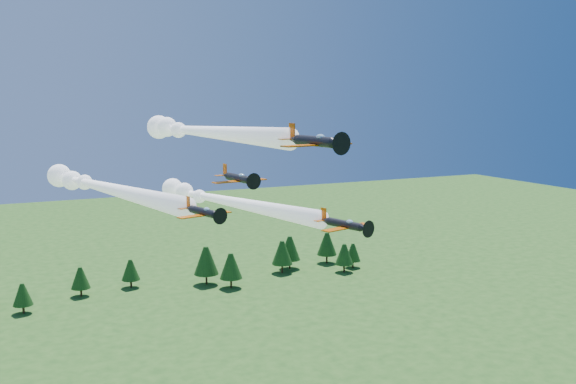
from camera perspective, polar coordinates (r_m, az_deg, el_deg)
name	(u,v)px	position (r m, az deg, el deg)	size (l,w,h in m)	color
plane_lead	(202,131)	(90.29, -7.64, 5.36)	(12.99, 46.87, 3.70)	black
plane_left	(102,187)	(95.19, -16.20, 0.45)	(15.76, 46.54, 3.70)	black
plane_right	(225,200)	(103.96, -5.66, -0.74)	(17.59, 46.95, 3.70)	black
plane_slot	(238,178)	(83.55, -4.42, 1.23)	(7.57, 8.24, 2.64)	black
treeline	(173,267)	(194.32, -10.21, -6.55)	(163.78, 20.16, 11.62)	#382314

